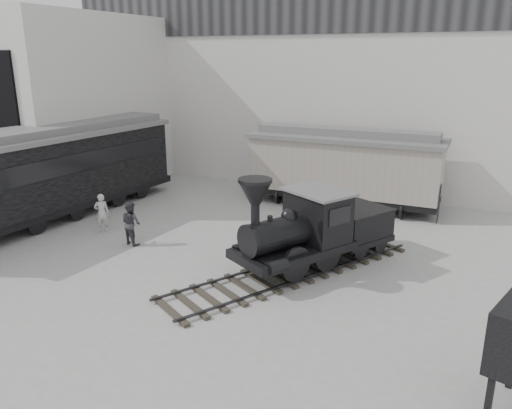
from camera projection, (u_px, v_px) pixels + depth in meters
The scene contains 8 objects.
ground at pixel (220, 312), 14.19m from camera, with size 90.00×90.00×0.00m, color #9E9E9B.
north_wall at pixel (361, 84), 25.56m from camera, with size 34.00×2.51×11.00m.
west_pavilion at pixel (77, 102), 27.45m from camera, with size 7.00×12.11×9.00m.
locomotive at pixel (310, 234), 16.78m from camera, with size 6.41×9.38×3.38m.
boxcar at pixel (344, 166), 23.70m from camera, with size 9.17×2.98×3.74m.
passenger_coach at pixel (46, 173), 21.55m from camera, with size 4.13×14.40×3.80m.
visitor_a at pixel (102, 213), 20.38m from camera, with size 0.59×0.39×1.63m, color silver.
visitor_b at pixel (131, 223), 19.06m from camera, with size 0.82×0.64×1.69m, color #3A3A40.
Camera 1 is at (6.37, -11.04, 7.02)m, focal length 35.00 mm.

